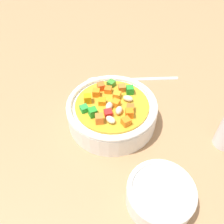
% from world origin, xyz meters
% --- Properties ---
extents(ground_plane, '(1.40, 1.40, 0.02)m').
position_xyz_m(ground_plane, '(0.00, 0.00, -0.01)').
color(ground_plane, '#9E754F').
extents(soup_bowl_main, '(0.16, 0.16, 0.06)m').
position_xyz_m(soup_bowl_main, '(-0.00, 0.00, 0.03)').
color(soup_bowl_main, white).
rests_on(soup_bowl_main, ground_plane).
extents(spoon, '(0.11, 0.18, 0.01)m').
position_xyz_m(spoon, '(0.12, 0.04, 0.00)').
color(spoon, silver).
rests_on(spoon, ground_plane).
extents(side_bowl_small, '(0.09, 0.09, 0.04)m').
position_xyz_m(side_bowl_small, '(-0.11, -0.12, 0.02)').
color(side_bowl_small, white).
rests_on(side_bowl_small, ground_plane).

